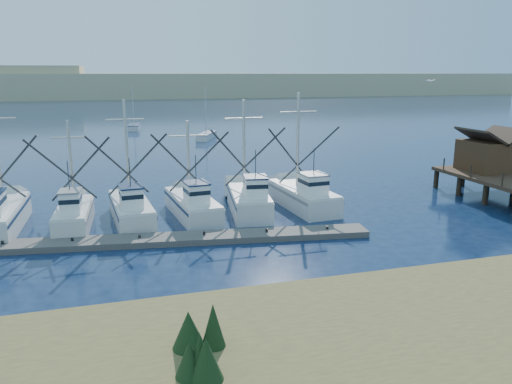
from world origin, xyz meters
TOP-DOWN VIEW (x-y plane):
  - ground at (0.00, 0.00)m, footprint 500.00×500.00m
  - floating_dock at (-8.69, 6.64)m, footprint 29.08×5.85m
  - dune_ridge at (0.00, 210.00)m, footprint 360.00×60.00m
  - trawler_fleet at (-8.54, 11.57)m, footprint 28.66×8.53m
  - sailboat_near at (4.64, 54.90)m, footprint 4.43×6.91m
  - sailboat_far at (-5.77, 71.78)m, footprint 2.55×6.05m
  - flying_gull at (12.29, 8.27)m, footprint 1.00×0.18m

SIDE VIEW (x-z plane):
  - ground at x=0.00m, z-range 0.00..0.00m
  - floating_dock at x=-8.69m, z-range 0.00..0.39m
  - sailboat_near at x=4.64m, z-range -3.56..4.54m
  - sailboat_far at x=-5.77m, z-range -3.56..4.54m
  - trawler_fleet at x=-8.54m, z-range -3.90..5.84m
  - dune_ridge at x=0.00m, z-range 0.00..10.00m
  - flying_gull at x=12.29m, z-range 9.69..9.87m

